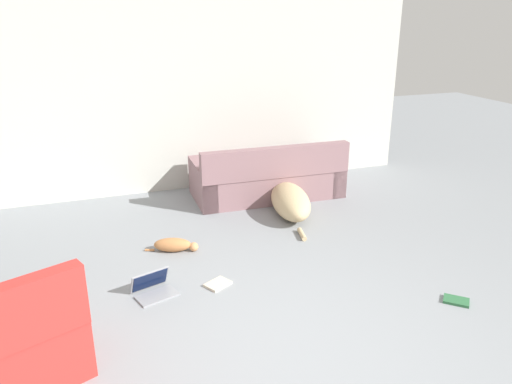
{
  "coord_description": "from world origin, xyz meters",
  "views": [
    {
      "loc": [
        -1.13,
        -2.59,
        2.41
      ],
      "look_at": [
        0.47,
        1.9,
        0.66
      ],
      "focal_mm": 35.0,
      "sensor_mm": 36.0,
      "label": 1
    }
  ],
  "objects_px": {
    "dog": "(289,199)",
    "book_green": "(456,301)",
    "cat": "(174,245)",
    "laptop_open": "(153,286)",
    "book_cream": "(218,284)",
    "side_chair": "(34,340)",
    "couch": "(267,179)"
  },
  "relations": [
    {
      "from": "dog",
      "to": "book_cream",
      "type": "distance_m",
      "value": 1.96
    },
    {
      "from": "cat",
      "to": "book_green",
      "type": "bearing_deg",
      "value": -20.93
    },
    {
      "from": "book_green",
      "to": "side_chair",
      "type": "height_order",
      "value": "side_chair"
    },
    {
      "from": "dog",
      "to": "side_chair",
      "type": "bearing_deg",
      "value": 139.17
    },
    {
      "from": "book_green",
      "to": "side_chair",
      "type": "relative_size",
      "value": 0.29
    },
    {
      "from": "couch",
      "to": "dog",
      "type": "distance_m",
      "value": 0.65
    },
    {
      "from": "laptop_open",
      "to": "side_chair",
      "type": "xyz_separation_m",
      "value": [
        -0.92,
        -0.82,
        0.22
      ]
    },
    {
      "from": "dog",
      "to": "book_green",
      "type": "xyz_separation_m",
      "value": [
        0.56,
        -2.41,
        -0.16
      ]
    },
    {
      "from": "laptop_open",
      "to": "book_green",
      "type": "height_order",
      "value": "laptop_open"
    },
    {
      "from": "cat",
      "to": "book_green",
      "type": "height_order",
      "value": "cat"
    },
    {
      "from": "cat",
      "to": "laptop_open",
      "type": "distance_m",
      "value": 0.84
    },
    {
      "from": "book_cream",
      "to": "couch",
      "type": "bearing_deg",
      "value": 58.2
    },
    {
      "from": "book_cream",
      "to": "side_chair",
      "type": "distance_m",
      "value": 1.7
    },
    {
      "from": "couch",
      "to": "laptop_open",
      "type": "bearing_deg",
      "value": 48.66
    },
    {
      "from": "dog",
      "to": "cat",
      "type": "xyz_separation_m",
      "value": [
        -1.57,
        -0.6,
        -0.1
      ]
    },
    {
      "from": "dog",
      "to": "laptop_open",
      "type": "xyz_separation_m",
      "value": [
        -1.91,
        -1.36,
        -0.11
      ]
    },
    {
      "from": "cat",
      "to": "book_cream",
      "type": "distance_m",
      "value": 0.87
    },
    {
      "from": "book_green",
      "to": "book_cream",
      "type": "height_order",
      "value": "same"
    },
    {
      "from": "cat",
      "to": "side_chair",
      "type": "distance_m",
      "value": 2.03
    },
    {
      "from": "couch",
      "to": "book_cream",
      "type": "height_order",
      "value": "couch"
    },
    {
      "from": "book_cream",
      "to": "side_chair",
      "type": "relative_size",
      "value": 0.31
    },
    {
      "from": "dog",
      "to": "book_green",
      "type": "height_order",
      "value": "dog"
    },
    {
      "from": "dog",
      "to": "book_cream",
      "type": "bearing_deg",
      "value": 148.67
    },
    {
      "from": "cat",
      "to": "laptop_open",
      "type": "height_order",
      "value": "laptop_open"
    },
    {
      "from": "cat",
      "to": "book_cream",
      "type": "relative_size",
      "value": 2.01
    },
    {
      "from": "couch",
      "to": "book_cream",
      "type": "bearing_deg",
      "value": 59.88
    },
    {
      "from": "laptop_open",
      "to": "book_green",
      "type": "distance_m",
      "value": 2.69
    },
    {
      "from": "laptop_open",
      "to": "book_cream",
      "type": "xyz_separation_m",
      "value": [
        0.59,
        -0.07,
        -0.06
      ]
    },
    {
      "from": "cat",
      "to": "book_cream",
      "type": "height_order",
      "value": "cat"
    },
    {
      "from": "laptop_open",
      "to": "side_chair",
      "type": "relative_size",
      "value": 0.48
    },
    {
      "from": "couch",
      "to": "dog",
      "type": "xyz_separation_m",
      "value": [
        0.04,
        -0.64,
        -0.07
      ]
    },
    {
      "from": "couch",
      "to": "dog",
      "type": "relative_size",
      "value": 1.3
    }
  ]
}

